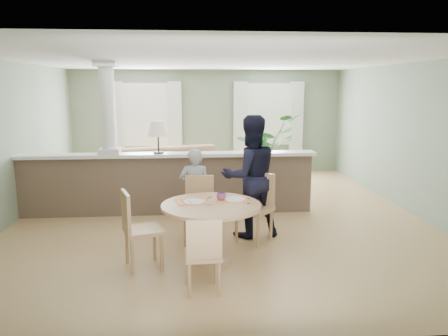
{
  "coord_description": "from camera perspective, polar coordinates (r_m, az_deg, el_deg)",
  "views": [
    {
      "loc": [
        -0.54,
        -7.51,
        2.28
      ],
      "look_at": [
        0.01,
        -1.0,
        1.05
      ],
      "focal_mm": 35.0,
      "sensor_mm": 36.0,
      "label": 1
    }
  ],
  "objects": [
    {
      "name": "ground",
      "position": [
        7.87,
        -0.7,
        -6.19
      ],
      "size": [
        8.0,
        8.0,
        0.0
      ],
      "primitive_type": "plane",
      "color": "tan",
      "rests_on": "ground"
    },
    {
      "name": "room_shell",
      "position": [
        8.17,
        -1.26,
        7.36
      ],
      "size": [
        7.02,
        8.02,
        2.71
      ],
      "color": "gray",
      "rests_on": "ground"
    },
    {
      "name": "pony_wall",
      "position": [
        7.88,
        -7.99,
        -0.96
      ],
      "size": [
        5.32,
        0.38,
        2.7
      ],
      "color": "brown",
      "rests_on": "ground"
    },
    {
      "name": "sofa",
      "position": [
        9.62,
        -7.53,
        -0.29
      ],
      "size": [
        3.43,
        1.99,
        0.94
      ],
      "primitive_type": "imported",
      "rotation": [
        0.0,
        0.0,
        0.24
      ],
      "color": "#8D664D",
      "rests_on": "ground"
    },
    {
      "name": "houseplant",
      "position": [
        10.26,
        5.53,
        2.44
      ],
      "size": [
        1.96,
        1.96,
        1.65
      ],
      "primitive_type": "imported",
      "rotation": [
        0.0,
        0.0,
        0.79
      ],
      "color": "#276127",
      "rests_on": "ground"
    },
    {
      "name": "dining_table",
      "position": [
        5.7,
        -1.65,
        -6.26
      ],
      "size": [
        1.29,
        1.29,
        0.88
      ],
      "rotation": [
        0.0,
        0.0,
        0.22
      ],
      "color": "tan",
      "rests_on": "ground"
    },
    {
      "name": "chair_far_boy",
      "position": [
        6.45,
        -3.29,
        -5.01
      ],
      "size": [
        0.49,
        0.49,
        0.98
      ],
      "rotation": [
        0.0,
        0.0,
        -0.11
      ],
      "color": "tan",
      "rests_on": "ground"
    },
    {
      "name": "chair_far_man",
      "position": [
        6.5,
        4.34,
        -4.71
      ],
      "size": [
        0.65,
        0.65,
        1.02
      ],
      "rotation": [
        0.0,
        0.0,
        -0.71
      ],
      "color": "tan",
      "rests_on": "ground"
    },
    {
      "name": "chair_near",
      "position": [
        4.87,
        -2.71,
        -10.92
      ],
      "size": [
        0.42,
        0.42,
        0.89
      ],
      "rotation": [
        0.0,
        0.0,
        3.19
      ],
      "color": "tan",
      "rests_on": "ground"
    },
    {
      "name": "chair_side",
      "position": [
        5.62,
        -11.34,
        -7.45
      ],
      "size": [
        0.57,
        0.57,
        1.0
      ],
      "rotation": [
        0.0,
        0.0,
        1.88
      ],
      "color": "tan",
      "rests_on": "ground"
    },
    {
      "name": "child_person",
      "position": [
        6.8,
        -3.82,
        -3.03
      ],
      "size": [
        0.51,
        0.35,
        1.35
      ],
      "primitive_type": "imported",
      "rotation": [
        0.0,
        0.0,
        3.09
      ],
      "color": "gray",
      "rests_on": "ground"
    },
    {
      "name": "man_person",
      "position": [
        6.63,
        3.44,
        -1.11
      ],
      "size": [
        1.04,
        0.89,
        1.86
      ],
      "primitive_type": "imported",
      "rotation": [
        0.0,
        0.0,
        3.37
      ],
      "color": "black",
      "rests_on": "ground"
    }
  ]
}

